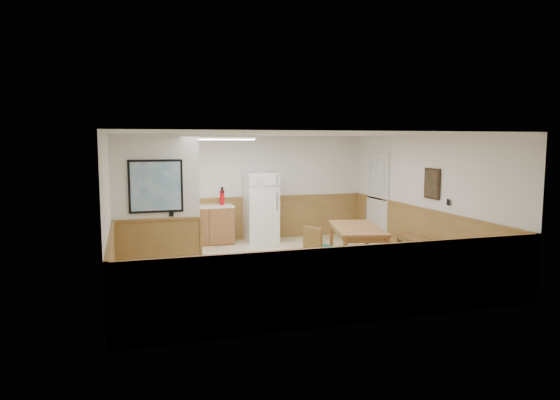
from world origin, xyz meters
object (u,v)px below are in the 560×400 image
object	(u,v)px
dining_bench	(416,243)
dining_chair	(317,246)
refrigerator	(261,207)
dining_table	(357,232)
soap_bottle	(154,203)
fire_extinguisher	(222,197)

from	to	relation	value
dining_bench	dining_chair	bearing A→B (deg)	-160.78
refrigerator	dining_table	size ratio (longest dim) A/B	0.87
refrigerator	dining_bench	xyz separation A→B (m)	(2.49, -2.72, -0.48)
dining_table	dining_bench	world-z (taller)	dining_table
dining_bench	dining_chair	world-z (taller)	dining_chair
soap_bottle	refrigerator	bearing A→B (deg)	-1.73
dining_table	fire_extinguisher	xyz separation A→B (m)	(-2.08, 2.86, 0.43)
dining_table	soap_bottle	bearing A→B (deg)	155.99
refrigerator	dining_bench	world-z (taller)	refrigerator
refrigerator	dining_chair	bearing A→B (deg)	-86.50
dining_table	fire_extinguisher	distance (m)	3.56
dining_table	refrigerator	bearing A→B (deg)	126.93
dining_table	dining_chair	size ratio (longest dim) A/B	2.22
fire_extinguisher	soap_bottle	bearing A→B (deg)	-167.04
dining_bench	fire_extinguisher	size ratio (longest dim) A/B	3.52
dining_bench	refrigerator	bearing A→B (deg)	142.33
dining_chair	fire_extinguisher	bearing A→B (deg)	86.83
dining_table	soap_bottle	xyz separation A→B (m)	(-3.63, 2.86, 0.34)
dining_table	dining_bench	bearing A→B (deg)	17.29
dining_chair	soap_bottle	size ratio (longest dim) A/B	4.41
dining_bench	soap_bottle	bearing A→B (deg)	160.44
dining_table	dining_chair	xyz separation A→B (m)	(-0.94, -0.30, -0.16)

